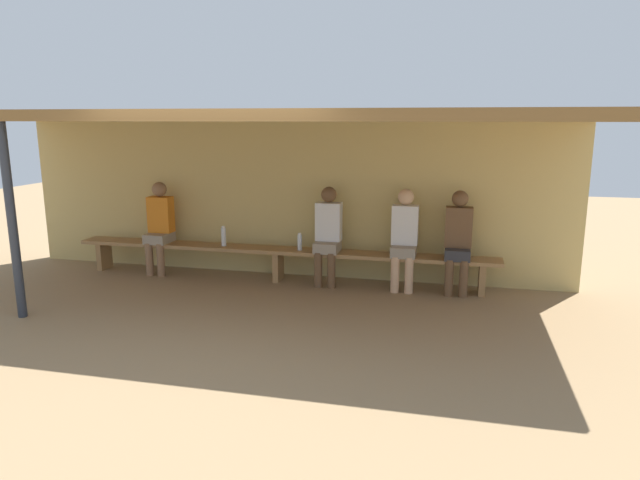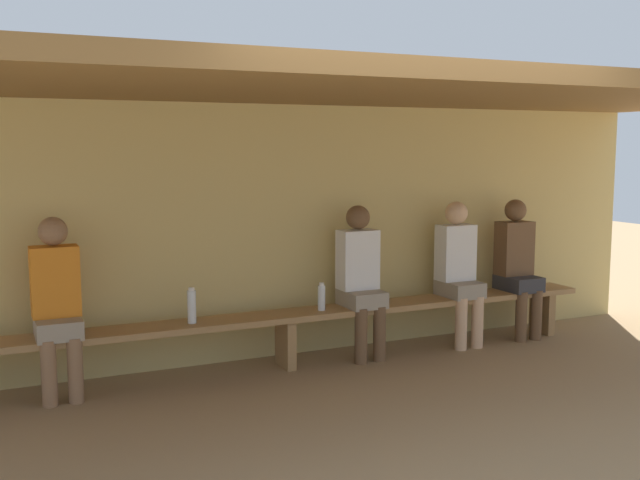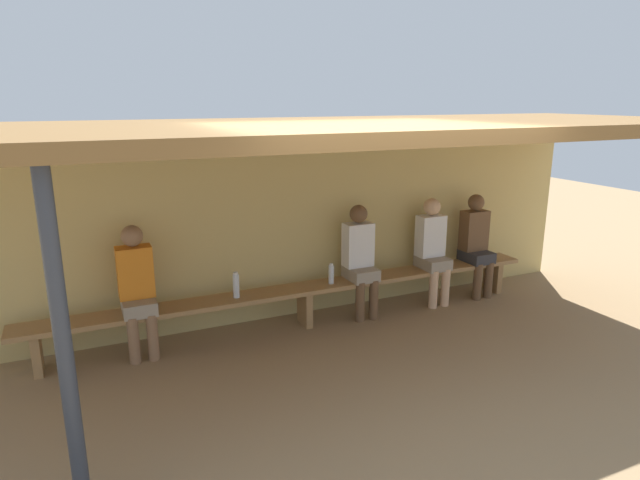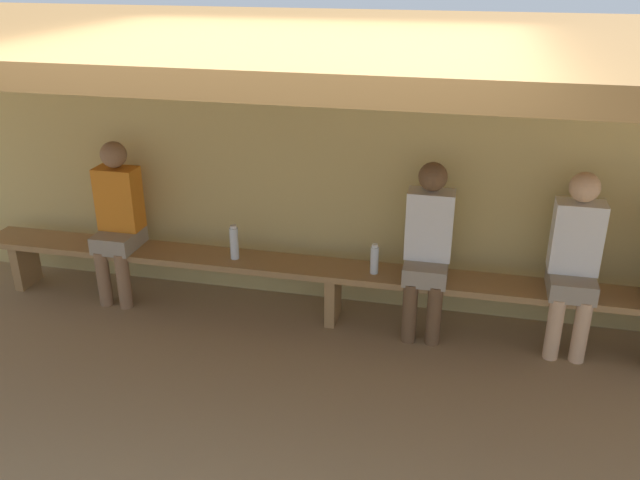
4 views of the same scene
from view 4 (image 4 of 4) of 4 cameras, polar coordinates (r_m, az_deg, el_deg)
name	(u,v)px [view 4 (image 4 of 4)]	position (r m, az deg, el deg)	size (l,w,h in m)	color
ground_plane	(279,447)	(4.18, -3.52, -17.18)	(24.00, 24.00, 0.00)	#937754
back_wall	(346,171)	(5.37, 2.19, 5.86)	(8.00, 0.20, 2.20)	tan
dugout_roof	(304,40)	(3.88, -1.36, 16.62)	(8.00, 2.80, 0.12)	brown
bench	(333,276)	(5.23, 1.13, -3.06)	(6.00, 0.36, 0.46)	#9E7547
player_leftmost	(428,244)	(5.00, 9.15, -0.32)	(0.34, 0.42, 1.34)	gray
player_with_sunglasses	(575,257)	(5.06, 20.83, -1.36)	(0.34, 0.42, 1.34)	gray
player_middle	(118,216)	(5.71, -16.83, 1.97)	(0.34, 0.42, 1.34)	gray
water_bottle_green	(234,243)	(5.34, -7.30, -0.22)	(0.07, 0.07, 0.28)	silver
water_bottle_orange	(374,259)	(5.08, 4.65, -1.66)	(0.06, 0.06, 0.24)	silver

